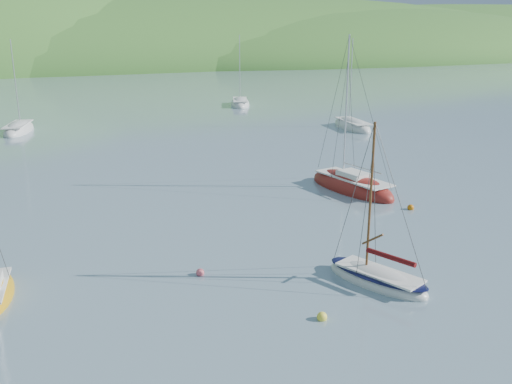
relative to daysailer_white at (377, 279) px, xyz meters
name	(u,v)px	position (x,y,z in m)	size (l,w,h in m)	color
ground	(294,305)	(-4.54, -0.55, -0.20)	(700.00, 700.00, 0.00)	#7490A0
shoreline_hills	(26,62)	(-14.20, 171.87, -0.20)	(690.00, 135.00, 56.00)	#356B28
daysailer_white	(377,279)	(0.00, 0.00, 0.00)	(3.83, 5.56, 8.04)	silver
sloop_red	(352,187)	(6.82, 13.77, 0.03)	(4.31, 8.37, 11.81)	maroon
distant_sloop_a	(19,130)	(-15.70, 47.15, -0.01)	(4.41, 7.98, 10.80)	silver
distant_sloop_b	(240,104)	(14.26, 57.74, -0.01)	(4.96, 8.03, 10.80)	silver
distant_sloop_d	(352,127)	(19.79, 35.47, -0.01)	(3.34, 7.80, 10.84)	silver
mooring_buoys	(264,259)	(-3.98, 4.21, -0.08)	(25.92, 11.00, 0.43)	#FFEB3D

